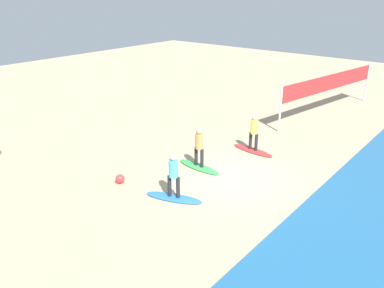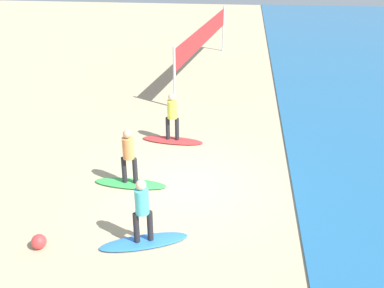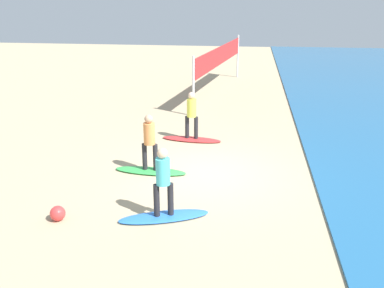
{
  "view_description": "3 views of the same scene",
  "coord_description": "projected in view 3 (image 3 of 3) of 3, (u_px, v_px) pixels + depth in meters",
  "views": [
    {
      "loc": [
        11.72,
        7.52,
        6.99
      ],
      "look_at": [
        0.7,
        -1.51,
        1.26
      ],
      "focal_mm": 36.85,
      "sensor_mm": 36.0,
      "label": 1
    },
    {
      "loc": [
        11.27,
        1.32,
        6.95
      ],
      "look_at": [
        -1.13,
        0.04,
        0.77
      ],
      "focal_mm": 43.38,
      "sensor_mm": 36.0,
      "label": 2
    },
    {
      "loc": [
        11.24,
        1.1,
        4.96
      ],
      "look_at": [
        -0.49,
        -0.48,
        0.71
      ],
      "focal_mm": 40.01,
      "sensor_mm": 36.0,
      "label": 3
    }
  ],
  "objects": [
    {
      "name": "surfboard_red",
      "position": [
        192.0,
        139.0,
        15.0
      ],
      "size": [
        0.77,
        2.15,
        0.09
      ],
      "primitive_type": "ellipsoid",
      "rotation": [
        0.0,
        0.0,
        1.47
      ],
      "color": "red",
      "rests_on": "ground"
    },
    {
      "name": "surfer_blue",
      "position": [
        163.0,
        177.0,
        9.52
      ],
      "size": [
        0.32,
        0.44,
        1.64
      ],
      "color": "#232328",
      "rests_on": "surfboard_blue"
    },
    {
      "name": "beach_ball",
      "position": [
        58.0,
        213.0,
        9.74
      ],
      "size": [
        0.35,
        0.35,
        0.35
      ],
      "primitive_type": "sphere",
      "color": "#E53838",
      "rests_on": "ground"
    },
    {
      "name": "surfer_green",
      "position": [
        149.0,
        138.0,
        12.03
      ],
      "size": [
        0.32,
        0.46,
        1.64
      ],
      "color": "#232328",
      "rests_on": "surfboard_green"
    },
    {
      "name": "ground_plane",
      "position": [
        206.0,
        173.0,
        12.3
      ],
      "size": [
        60.0,
        60.0,
        0.0
      ],
      "primitive_type": "plane",
      "color": "tan"
    },
    {
      "name": "surfboard_blue",
      "position": [
        164.0,
        217.0,
        9.86
      ],
      "size": [
        1.24,
        2.17,
        0.09
      ],
      "primitive_type": "ellipsoid",
      "rotation": [
        0.0,
        0.0,
        1.92
      ],
      "color": "blue",
      "rests_on": "ground"
    },
    {
      "name": "surfer_red",
      "position": [
        192.0,
        112.0,
        14.66
      ],
      "size": [
        0.32,
        0.46,
        1.64
      ],
      "color": "#232328",
      "rests_on": "surfboard_red"
    },
    {
      "name": "volleyball_net",
      "position": [
        220.0,
        58.0,
        21.39
      ],
      "size": [
        8.97,
        1.62,
        2.5
      ],
      "color": "silver",
      "rests_on": "ground"
    },
    {
      "name": "surfboard_green",
      "position": [
        151.0,
        171.0,
        12.36
      ],
      "size": [
        0.68,
        2.13,
        0.09
      ],
      "primitive_type": "ellipsoid",
      "rotation": [
        0.0,
        0.0,
        1.51
      ],
      "color": "green",
      "rests_on": "ground"
    }
  ]
}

